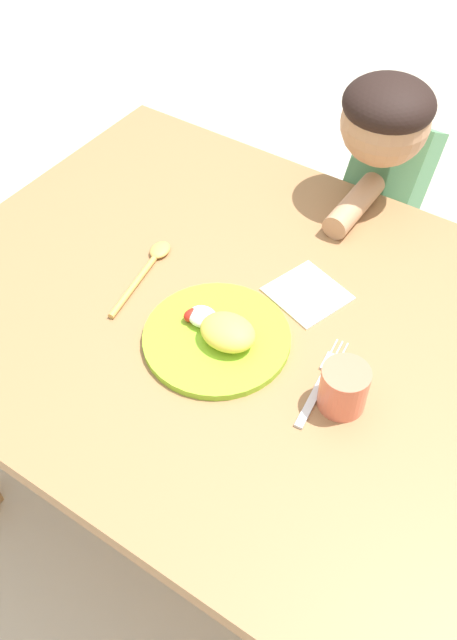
{
  "coord_description": "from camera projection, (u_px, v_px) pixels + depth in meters",
  "views": [
    {
      "loc": [
        0.37,
        -0.7,
        1.59
      ],
      "look_at": [
        -0.08,
        -0.04,
        0.71
      ],
      "focal_mm": 37.88,
      "sensor_mm": 36.0,
      "label": 1
    }
  ],
  "objects": [
    {
      "name": "napkin",
      "position": [
        307.0,
        294.0,
        1.25
      ],
      "size": [
        0.16,
        0.16,
        0.0
      ],
      "primitive_type": "cube",
      "rotation": [
        0.0,
        0.0,
        -0.31
      ],
      "color": "white",
      "rests_on": "dining_table"
    },
    {
      "name": "spoon",
      "position": [
        148.0,
        266.0,
        1.3
      ],
      "size": [
        0.06,
        0.22,
        0.01
      ],
      "rotation": [
        0.0,
        0.0,
        1.75
      ],
      "color": "tan",
      "rests_on": "dining_table"
    },
    {
      "name": "dining_table",
      "position": [
        275.0,
        364.0,
        1.27
      ],
      "size": [
        1.35,
        0.92,
        0.69
      ],
      "color": "#9A6D45",
      "rests_on": "ground_plane"
    },
    {
      "name": "ground_plane",
      "position": [
        263.0,
        509.0,
        1.71
      ],
      "size": [
        8.0,
        8.0,
        0.0
      ],
      "primitive_type": "plane",
      "color": "beige"
    },
    {
      "name": "person",
      "position": [
        378.0,
        224.0,
        1.62
      ],
      "size": [
        0.18,
        0.41,
        0.95
      ],
      "rotation": [
        0.0,
        0.0,
        3.14
      ],
      "color": "#33476F",
      "rests_on": "ground_plane"
    },
    {
      "name": "plate",
      "position": [
        218.0,
        335.0,
        1.17
      ],
      "size": [
        0.26,
        0.26,
        0.06
      ],
      "color": "#8DC92B",
      "rests_on": "dining_table"
    },
    {
      "name": "fork",
      "position": [
        321.0,
        382.0,
        1.11
      ],
      "size": [
        0.04,
        0.2,
        0.01
      ],
      "rotation": [
        0.0,
        0.0,
        1.69
      ],
      "color": "silver",
      "rests_on": "dining_table"
    },
    {
      "name": "drinking_cup",
      "position": [
        344.0,
        388.0,
        1.06
      ],
      "size": [
        0.08,
        0.08,
        0.08
      ],
      "primitive_type": "cylinder",
      "color": "#E87255",
      "rests_on": "dining_table"
    }
  ]
}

